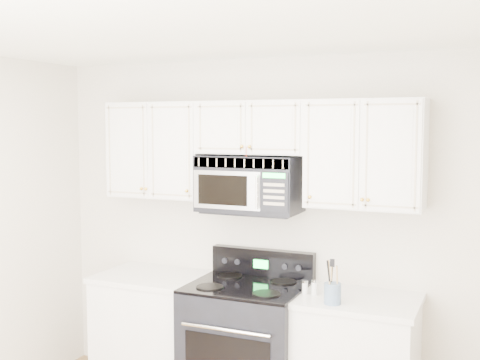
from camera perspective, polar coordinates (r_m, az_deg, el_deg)
The scene contains 8 objects.
room at distance 3.15m, azimuth -9.59°, elevation -9.43°, with size 3.51×3.51×2.61m.
base_cabinet_left at distance 4.98m, azimuth -8.08°, elevation -14.36°, with size 0.86×0.65×0.92m.
range at distance 4.58m, azimuth 0.70°, elevation -15.33°, with size 0.83×0.75×1.14m.
upper_cabinets at distance 4.47m, azimuth 1.46°, elevation 3.19°, with size 2.44×0.37×0.75m.
microwave at distance 4.47m, azimuth 0.90°, elevation -0.34°, with size 0.76×0.43×0.42m.
utensil_crock at distance 4.06m, azimuth 8.77°, elevation -10.49°, with size 0.11×0.11×0.30m.
shaker_salt at distance 4.27m, azimuth 6.18°, elevation -10.07°, with size 0.04×0.04×0.10m.
shaker_pepper at distance 4.26m, azimuth 7.07°, elevation -10.06°, with size 0.04×0.04×0.11m.
Camera 1 is at (1.67, -2.55, 2.10)m, focal length 45.00 mm.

